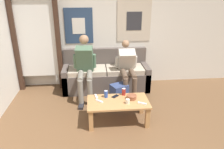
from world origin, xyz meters
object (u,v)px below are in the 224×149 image
object	(u,v)px
drink_can_blue	(106,94)
game_controller_near_right	(96,96)
couch	(106,76)
backpack	(119,95)
person_seated_adult	(85,65)
ceramic_bowl	(132,97)
cell_phone	(115,96)
pillar_candle	(128,101)
drink_can_red	(124,92)
coffee_table	(118,105)
game_controller_near_left	(142,103)
game_controller_far_center	(99,101)
person_seated_teen	(127,67)

from	to	relation	value
drink_can_blue	game_controller_near_right	distance (m)	0.18
drink_can_blue	couch	bearing A→B (deg)	86.13
couch	backpack	xyz separation A→B (m)	(0.22, -0.74, -0.11)
person_seated_adult	ceramic_bowl	xyz separation A→B (m)	(0.81, -0.95, -0.27)
person_seated_adult	cell_phone	bearing A→B (deg)	-57.34
drink_can_blue	ceramic_bowl	bearing A→B (deg)	-13.57
pillar_candle	drink_can_red	size ratio (longest dim) A/B	0.71
coffee_table	cell_phone	world-z (taller)	cell_phone
coffee_table	ceramic_bowl	bearing A→B (deg)	13.11
coffee_table	game_controller_near_left	distance (m)	0.41
drink_can_blue	drink_can_red	size ratio (longest dim) A/B	1.00
game_controller_near_right	game_controller_far_center	xyz separation A→B (m)	(0.05, -0.17, 0.00)
couch	ceramic_bowl	bearing A→B (deg)	-74.94
person_seated_adult	backpack	distance (m)	0.92
coffee_table	game_controller_far_center	xyz separation A→B (m)	(-0.32, 0.01, 0.08)
person_seated_teen	ceramic_bowl	size ratio (longest dim) A/B	6.60
couch	drink_can_red	world-z (taller)	couch
coffee_table	pillar_candle	world-z (taller)	pillar_candle
backpack	couch	bearing A→B (deg)	106.28
drink_can_blue	game_controller_far_center	xyz separation A→B (m)	(-0.12, -0.16, -0.05)
coffee_table	cell_phone	size ratio (longest dim) A/B	7.18
coffee_table	pillar_candle	size ratio (longest dim) A/B	11.75
pillar_candle	person_seated_adult	bearing A→B (deg)	123.13
person_seated_teen	cell_phone	xyz separation A→B (m)	(-0.34, -0.85, -0.23)
person_seated_teen	cell_phone	size ratio (longest dim) A/B	7.84
person_seated_adult	pillar_candle	size ratio (longest dim) A/B	14.54
coffee_table	cell_phone	distance (m)	0.19
person_seated_adult	person_seated_teen	xyz separation A→B (m)	(0.88, 0.02, -0.07)
person_seated_teen	backpack	distance (m)	0.62
backpack	drink_can_red	bearing A→B (deg)	-86.91
backpack	game_controller_near_right	world-z (taller)	game_controller_near_right
ceramic_bowl	game_controller_near_right	size ratio (longest dim) A/B	1.16
game_controller_near_left	ceramic_bowl	bearing A→B (deg)	126.18
game_controller_near_right	game_controller_far_center	size ratio (longest dim) A/B	1.16
cell_phone	person_seated_teen	bearing A→B (deg)	68.03
game_controller_far_center	drink_can_blue	bearing A→B (deg)	51.93
person_seated_teen	game_controller_near_left	world-z (taller)	person_seated_teen
game_controller_near_right	game_controller_near_left	bearing A→B (deg)	-22.99
coffee_table	person_seated_teen	bearing A→B (deg)	72.90
coffee_table	person_seated_teen	xyz separation A→B (m)	(0.31, 1.02, 0.31)
couch	cell_phone	bearing A→B (deg)	-86.09
ceramic_bowl	drink_can_blue	size ratio (longest dim) A/B	1.38
drink_can_blue	pillar_candle	bearing A→B (deg)	-36.31
pillar_candle	cell_phone	bearing A→B (deg)	124.61
backpack	pillar_candle	distance (m)	0.76
person_seated_adult	drink_can_red	bearing A→B (deg)	-48.66
game_controller_near_left	game_controller_far_center	xyz separation A→B (m)	(-0.70, 0.14, 0.00)
drink_can_red	cell_phone	world-z (taller)	drink_can_red
person_seated_teen	pillar_candle	size ratio (longest dim) A/B	12.83
coffee_table	game_controller_near_right	distance (m)	0.41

